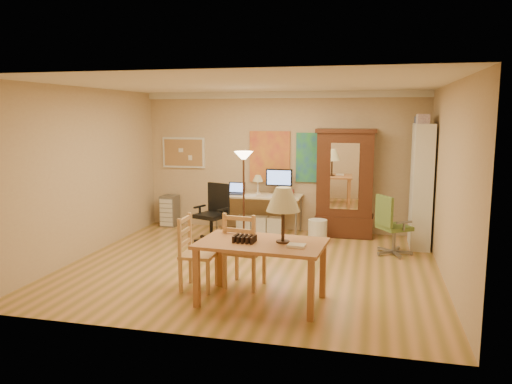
% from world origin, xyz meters
% --- Properties ---
extents(floor, '(5.50, 5.50, 0.00)m').
position_xyz_m(floor, '(0.00, 0.00, 0.00)').
color(floor, olive).
rests_on(floor, ground).
extents(crown_molding, '(5.50, 0.08, 0.12)m').
position_xyz_m(crown_molding, '(0.00, 2.46, 2.64)').
color(crown_molding, white).
rests_on(crown_molding, floor).
extents(corkboard, '(0.90, 0.04, 0.62)m').
position_xyz_m(corkboard, '(-2.05, 2.47, 1.50)').
color(corkboard, tan).
rests_on(corkboard, floor).
extents(art_panel_left, '(0.80, 0.04, 1.00)m').
position_xyz_m(art_panel_left, '(-0.25, 2.47, 1.45)').
color(art_panel_left, gold).
rests_on(art_panel_left, floor).
extents(art_panel_right, '(0.75, 0.04, 0.95)m').
position_xyz_m(art_panel_right, '(0.65, 2.47, 1.45)').
color(art_panel_right, '#2869A2').
rests_on(art_panel_right, floor).
extents(dining_table, '(1.57, 1.01, 1.42)m').
position_xyz_m(dining_table, '(0.56, -1.40, 0.90)').
color(dining_table, '#936030').
rests_on(dining_table, floor).
extents(ladder_chair_back, '(0.53, 0.51, 1.01)m').
position_xyz_m(ladder_chair_back, '(0.12, -0.93, 0.47)').
color(ladder_chair_back, '#AC894E').
rests_on(ladder_chair_back, floor).
extents(ladder_chair_left, '(0.44, 0.46, 0.97)m').
position_xyz_m(ladder_chair_left, '(-0.47, -1.14, 0.45)').
color(ladder_chair_left, '#AC894E').
rests_on(ladder_chair_left, floor).
extents(torchiere_lamp, '(0.31, 0.31, 1.68)m').
position_xyz_m(torchiere_lamp, '(-0.31, 0.70, 1.35)').
color(torchiere_lamp, '#43261A').
rests_on(torchiere_lamp, floor).
extents(computer_desk, '(1.63, 0.71, 1.23)m').
position_xyz_m(computer_desk, '(-0.35, 2.16, 0.45)').
color(computer_desk, beige).
rests_on(computer_desk, floor).
extents(office_chair_black, '(0.64, 0.64, 1.05)m').
position_xyz_m(office_chair_black, '(-1.04, 1.24, 0.28)').
color(office_chair_black, black).
rests_on(office_chair_black, floor).
extents(office_chair_green, '(0.62, 0.62, 0.99)m').
position_xyz_m(office_chair_green, '(2.08, 1.12, 0.26)').
color(office_chair_green, slate).
rests_on(office_chair_green, floor).
extents(drawer_cart, '(0.31, 0.38, 0.63)m').
position_xyz_m(drawer_cart, '(-2.31, 2.28, 0.31)').
color(drawer_cart, slate).
rests_on(drawer_cart, floor).
extents(armoire, '(1.09, 0.52, 2.01)m').
position_xyz_m(armoire, '(1.24, 2.24, 0.88)').
color(armoire, '#381D0F').
rests_on(armoire, floor).
extents(bookshelf, '(0.32, 0.85, 2.12)m').
position_xyz_m(bookshelf, '(2.55, 1.80, 1.06)').
color(bookshelf, white).
rests_on(bookshelf, floor).
extents(wastebin, '(0.34, 0.34, 0.42)m').
position_xyz_m(wastebin, '(0.81, 1.59, 0.21)').
color(wastebin, silver).
rests_on(wastebin, floor).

